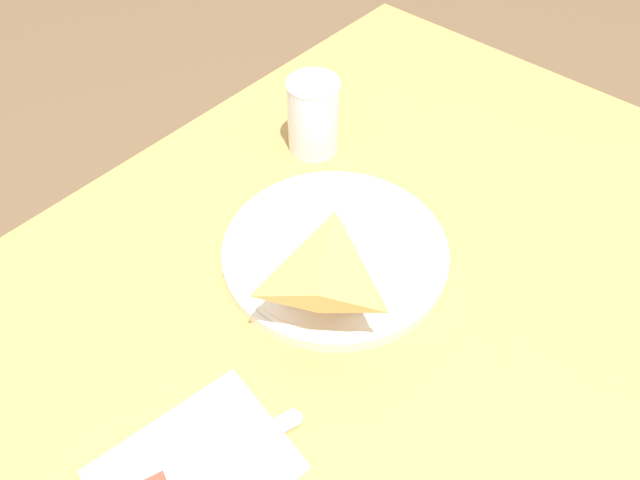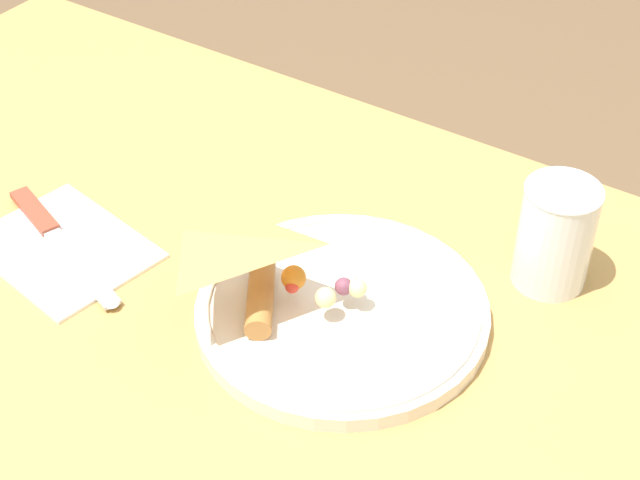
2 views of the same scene
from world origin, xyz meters
name	(u,v)px [view 1 (image 1 of 2)]	position (x,y,z in m)	size (l,w,h in m)	color
dining_table	(342,394)	(0.00, 0.00, 0.62)	(1.25, 0.85, 0.71)	tan
plate_pizza	(335,251)	(0.09, 0.09, 0.73)	(0.27, 0.27, 0.05)	silver
milk_glass	(313,118)	(0.23, 0.25, 0.76)	(0.07, 0.07, 0.11)	white
napkin_folded	(195,470)	(-0.19, 0.02, 0.71)	(0.19, 0.16, 0.00)	white
butter_knife	(182,474)	(-0.20, 0.03, 0.72)	(0.21, 0.09, 0.01)	#99422D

